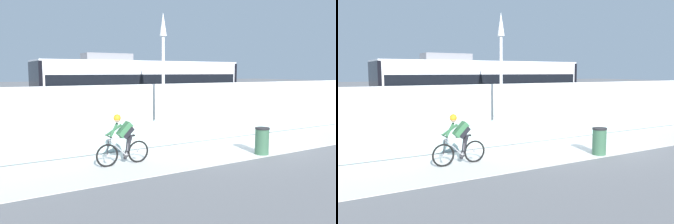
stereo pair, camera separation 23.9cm
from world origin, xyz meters
TOP-DOWN VIEW (x-y plane):
  - ground_plane at (0.00, 0.00)m, footprint 200.00×200.00m
  - bike_path_deck at (0.00, 0.00)m, footprint 32.00×3.20m
  - glass_parapet at (0.00, 1.85)m, footprint 32.00×0.05m
  - concrete_barrier_wall at (0.00, 3.65)m, footprint 32.00×0.36m
  - tram_rail_near at (0.00, 6.13)m, footprint 32.00×0.08m
  - tram_rail_far at (0.00, 7.57)m, footprint 32.00×0.08m
  - tram at (-1.18, 6.85)m, footprint 11.06×2.54m
  - cyclist_on_bike at (-5.31, 0.00)m, footprint 1.77×0.58m
  - lamp_post_antenna at (-2.61, 2.15)m, footprint 0.28×0.28m
  - trash_bin at (-0.58, -1.25)m, footprint 0.51×0.51m

SIDE VIEW (x-z plane):
  - ground_plane at x=0.00m, z-range 0.00..0.00m
  - tram_rail_near at x=0.00m, z-range 0.00..0.01m
  - tram_rail_far at x=0.00m, z-range 0.00..0.01m
  - bike_path_deck at x=0.00m, z-range 0.00..0.01m
  - trash_bin at x=-0.58m, z-range 0.00..0.96m
  - glass_parapet at x=0.00m, z-range 0.00..1.02m
  - cyclist_on_bike at x=-5.31m, z-range -0.02..1.59m
  - concrete_barrier_wall at x=0.00m, z-range 0.00..2.35m
  - tram at x=-1.18m, z-range -0.01..3.80m
  - lamp_post_antenna at x=-2.61m, z-range 0.69..5.89m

